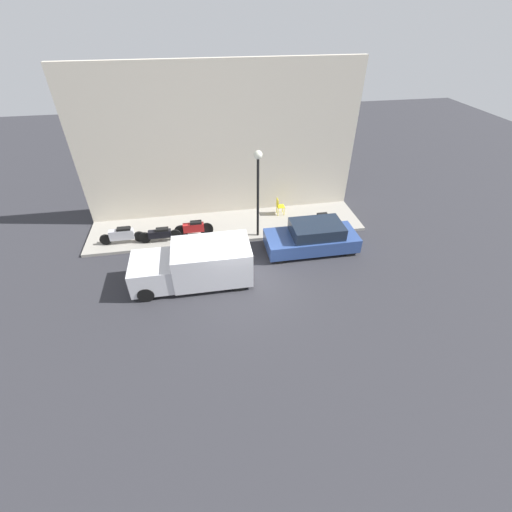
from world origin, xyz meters
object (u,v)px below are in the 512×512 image
object	(u,v)px
streetlamp	(258,178)
parked_car	(313,237)
delivery_van	(194,264)
motorcycle_black	(160,234)
cafe_chair	(279,206)
scooter_silver	(122,235)
motorcycle_blue	(319,220)
motorcycle_red	(194,228)

from	to	relation	value
streetlamp	parked_car	bearing A→B (deg)	-121.23
delivery_van	streetlamp	distance (m)	4.91
delivery_van	motorcycle_black	xyz separation A→B (m)	(3.14, 1.59, -0.35)
delivery_van	motorcycle_black	bearing A→B (deg)	26.85
delivery_van	motorcycle_black	distance (m)	3.54
cafe_chair	motorcycle_black	bearing A→B (deg)	104.32
delivery_van	cafe_chair	bearing A→B (deg)	-44.90
scooter_silver	cafe_chair	size ratio (longest dim) A/B	2.33
delivery_van	scooter_silver	bearing A→B (deg)	45.78
motorcycle_black	motorcycle_blue	world-z (taller)	motorcycle_blue
motorcycle_red	parked_car	bearing A→B (deg)	-108.98
delivery_van	cafe_chair	distance (m)	6.72
scooter_silver	motorcycle_blue	world-z (taller)	scooter_silver
cafe_chair	motorcycle_red	bearing A→B (deg)	106.91
motorcycle_blue	streetlamp	world-z (taller)	streetlamp
delivery_van	scooter_silver	distance (m)	4.75
motorcycle_blue	streetlamp	size ratio (longest dim) A/B	0.41
motorcycle_blue	motorcycle_black	bearing A→B (deg)	89.36
delivery_van	streetlamp	xyz separation A→B (m)	(2.87, -3.21, 2.36)
scooter_silver	cafe_chair	bearing A→B (deg)	-79.87
streetlamp	cafe_chair	world-z (taller)	streetlamp
motorcycle_red	motorcycle_blue	distance (m)	6.45
motorcycle_red	streetlamp	xyz separation A→B (m)	(-0.46, -3.16, 2.65)
delivery_van	motorcycle_red	xyz separation A→B (m)	(3.33, -0.05, -0.29)
motorcycle_blue	delivery_van	bearing A→B (deg)	115.18
parked_car	motorcycle_blue	bearing A→B (deg)	-28.73
scooter_silver	cafe_chair	xyz separation A→B (m)	(1.45, -8.14, 0.08)
delivery_van	scooter_silver	size ratio (longest dim) A/B	2.29
motorcycle_black	streetlamp	xyz separation A→B (m)	(-0.27, -4.80, 2.71)
motorcycle_red	motorcycle_blue	world-z (taller)	motorcycle_red
motorcycle_red	scooter_silver	size ratio (longest dim) A/B	0.90
parked_car	scooter_silver	xyz separation A→B (m)	(1.88, 9.00, -0.07)
scooter_silver	streetlamp	world-z (taller)	streetlamp
delivery_van	motorcycle_red	distance (m)	3.35
cafe_chair	motorcycle_blue	bearing A→B (deg)	-134.27
motorcycle_black	cafe_chair	distance (m)	6.54
parked_car	streetlamp	xyz separation A→B (m)	(1.45, 2.39, 2.58)
scooter_silver	cafe_chair	distance (m)	8.27
scooter_silver	motorcycle_black	bearing A→B (deg)	-95.15
parked_car	scooter_silver	world-z (taller)	parked_car
motorcycle_black	cafe_chair	world-z (taller)	cafe_chair
streetlamp	cafe_chair	xyz separation A→B (m)	(1.89, -1.53, -2.58)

